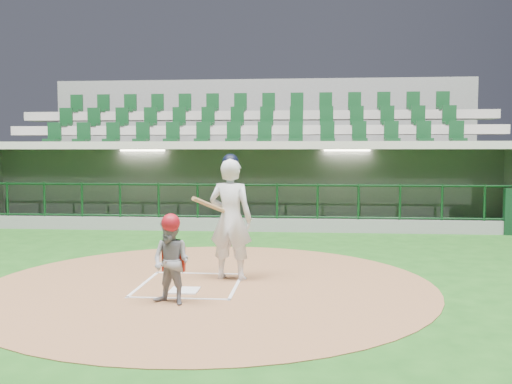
% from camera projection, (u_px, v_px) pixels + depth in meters
% --- Properties ---
extents(ground, '(120.00, 120.00, 0.00)m').
position_uv_depth(ground, '(193.00, 281.00, 9.39)').
color(ground, '#194D16').
rests_on(ground, ground).
extents(dirt_circle, '(7.20, 7.20, 0.01)m').
position_uv_depth(dirt_circle, '(209.00, 284.00, 9.16)').
color(dirt_circle, brown).
rests_on(dirt_circle, ground).
extents(home_plate, '(0.43, 0.43, 0.02)m').
position_uv_depth(home_plate, '(184.00, 290.00, 8.69)').
color(home_plate, white).
rests_on(home_plate, dirt_circle).
extents(batter_box_chalk, '(1.55, 1.80, 0.01)m').
position_uv_depth(batter_box_chalk, '(190.00, 285.00, 9.09)').
color(batter_box_chalk, white).
rests_on(batter_box_chalk, ground).
extents(dugout_structure, '(16.40, 3.70, 3.00)m').
position_uv_depth(dugout_structure, '(249.00, 191.00, 17.08)').
color(dugout_structure, gray).
rests_on(dugout_structure, ground).
extents(seating_deck, '(17.00, 6.72, 5.15)m').
position_uv_depth(seating_deck, '(254.00, 172.00, 20.12)').
color(seating_deck, slate).
rests_on(seating_deck, ground).
extents(batter, '(0.95, 0.95, 2.09)m').
position_uv_depth(batter, '(231.00, 217.00, 9.44)').
color(batter, silver).
rests_on(batter, dirt_circle).
extents(catcher, '(0.70, 0.63, 1.27)m').
position_uv_depth(catcher, '(171.00, 260.00, 7.93)').
color(catcher, gray).
rests_on(catcher, dirt_circle).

